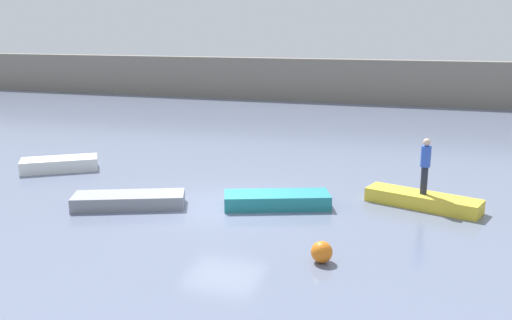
{
  "coord_description": "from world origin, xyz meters",
  "views": [
    {
      "loc": [
        6.3,
        -16.13,
        5.71
      ],
      "look_at": [
        -0.04,
        3.72,
        0.73
      ],
      "focal_mm": 38.71,
      "sensor_mm": 36.0,
      "label": 1
    }
  ],
  "objects": [
    {
      "name": "ground_plane",
      "position": [
        0.0,
        0.0,
        0.0
      ],
      "size": [
        120.0,
        120.0,
        0.0
      ],
      "primitive_type": "plane",
      "color": "slate"
    },
    {
      "name": "embankment_wall",
      "position": [
        0.0,
        27.66,
        1.68
      ],
      "size": [
        80.0,
        1.2,
        3.36
      ],
      "primitive_type": "cube",
      "color": "gray",
      "rests_on": "ground_plane"
    },
    {
      "name": "rowboat_white",
      "position": [
        -8.11,
        2.4,
        0.26
      ],
      "size": [
        3.16,
        2.68,
        0.52
      ],
      "primitive_type": "cube",
      "rotation": [
        0.0,
        0.0,
        0.59
      ],
      "color": "white",
      "rests_on": "ground_plane"
    },
    {
      "name": "rowboat_grey",
      "position": [
        -2.93,
        -0.93,
        0.22
      ],
      "size": [
        3.76,
        2.43,
        0.43
      ],
      "primitive_type": "cube",
      "rotation": [
        0.0,
        0.0,
        0.39
      ],
      "color": "gray",
      "rests_on": "ground_plane"
    },
    {
      "name": "rowboat_teal",
      "position": [
        1.7,
        0.52,
        0.23
      ],
      "size": [
        3.62,
        2.3,
        0.47
      ],
      "primitive_type": "cube",
      "rotation": [
        0.0,
        0.0,
        0.36
      ],
      "color": "teal",
      "rests_on": "ground_plane"
    },
    {
      "name": "rowboat_yellow",
      "position": [
        6.25,
        1.95,
        0.23
      ],
      "size": [
        3.8,
        2.06,
        0.45
      ],
      "primitive_type": "cube",
      "rotation": [
        0.0,
        0.0,
        -0.31
      ],
      "color": "gold",
      "rests_on": "ground_plane"
    },
    {
      "name": "person_blue_shirt",
      "position": [
        6.25,
        1.95,
        1.49
      ],
      "size": [
        0.32,
        0.32,
        1.84
      ],
      "color": "#232838",
      "rests_on": "rowboat_yellow"
    },
    {
      "name": "mooring_buoy",
      "position": [
        3.95,
        -3.39,
        0.27
      ],
      "size": [
        0.55,
        0.55,
        0.55
      ],
      "primitive_type": "sphere",
      "color": "orange",
      "rests_on": "ground_plane"
    }
  ]
}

